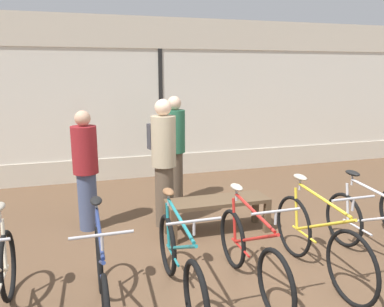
{
  "coord_description": "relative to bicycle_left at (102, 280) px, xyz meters",
  "views": [
    {
      "loc": [
        -1.59,
        -3.49,
        2.18
      ],
      "look_at": [
        0.0,
        1.8,
        0.95
      ],
      "focal_mm": 35.0,
      "sensor_mm": 36.0,
      "label": 1
    }
  ],
  "objects": [
    {
      "name": "customer_mid_floor",
      "position": [
        1.36,
        2.77,
        0.55
      ],
      "size": [
        0.43,
        0.43,
        1.78
      ],
      "color": "brown",
      "rests_on": "ground_plane"
    },
    {
      "name": "shop_back_wall",
      "position": [
        1.5,
        4.47,
        1.25
      ],
      "size": [
        12.0,
        0.08,
        3.2
      ],
      "color": "beige",
      "rests_on": "ground_plane"
    },
    {
      "name": "bicycle_right",
      "position": [
        3.01,
        0.11,
        -0.01
      ],
      "size": [
        0.46,
        1.75,
        1.02
      ],
      "color": "black",
      "rests_on": "ground_plane"
    },
    {
      "name": "customer_near_rack",
      "position": [
        -0.06,
        2.08,
        0.48
      ],
      "size": [
        0.48,
        0.48,
        1.67
      ],
      "color": "#424C6B",
      "rests_on": "ground_plane"
    },
    {
      "name": "display_bench",
      "position": [
        1.62,
        1.44,
        -0.0
      ],
      "size": [
        1.4,
        0.44,
        0.48
      ],
      "color": "brown",
      "rests_on": "ground_plane"
    },
    {
      "name": "bicycle_center_right",
      "position": [
        2.26,
        0.1,
        0.01
      ],
      "size": [
        0.46,
        1.74,
        1.05
      ],
      "color": "black",
      "rests_on": "ground_plane"
    },
    {
      "name": "bicycle_center",
      "position": [
        1.46,
        0.08,
        -0.02
      ],
      "size": [
        0.46,
        1.64,
        1.01
      ],
      "color": "black",
      "rests_on": "ground_plane"
    },
    {
      "name": "customer_by_window",
      "position": [
        0.98,
        1.9,
        0.59
      ],
      "size": [
        0.4,
        0.53,
        1.81
      ],
      "color": "brown",
      "rests_on": "ground_plane"
    },
    {
      "name": "bicycle_center_left",
      "position": [
        0.73,
        0.11,
        -0.02
      ],
      "size": [
        0.46,
        1.7,
        1.01
      ],
      "color": "black",
      "rests_on": "ground_plane"
    },
    {
      "name": "bicycle_left",
      "position": [
        0.0,
        0.0,
        0.0
      ],
      "size": [
        0.46,
        1.72,
        1.03
      ],
      "color": "black",
      "rests_on": "ground_plane"
    },
    {
      "name": "ground_plane",
      "position": [
        1.5,
        0.44,
        -0.39
      ],
      "size": [
        24.0,
        24.0,
        0.0
      ],
      "primitive_type": "plane",
      "color": "brown"
    }
  ]
}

